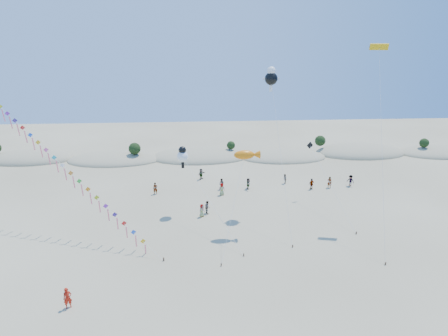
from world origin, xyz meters
The scene contains 10 objects.
ground centered at (0.00, 0.00, 0.00)m, with size 160.00×160.00×0.00m, color gray.
dune_ridge centered at (1.06, 45.14, 0.11)m, with size 145.30×11.49×5.57m.
kite_train centered at (-19.41, 19.31, 10.67)m, with size 29.39×19.23×21.19m.
fish_kite centered at (5.07, 15.60, 9.09)m, with size 4.92×8.32×9.63m.
cartoon_kite_low centered at (-2.31, 21.09, 7.57)m, with size 7.18×12.35×8.74m.
cartoon_kite_high centered at (8.80, 22.42, 16.92)m, with size 2.00×12.42×18.23m.
parafoil_kite centered at (20.21, 18.56, 19.96)m, with size 3.42×12.47×20.89m.
dark_kite centered at (15.79, 21.94, 5.50)m, with size 3.05×12.02×7.99m.
flyer_foreground centered at (-11.39, 2.70, 0.93)m, with size 0.68×0.44×1.86m, color #AF1C0E.
beachgoers centered at (7.30, 27.33, 0.86)m, with size 30.51×15.07×1.78m.
Camera 1 is at (-0.37, -24.01, 20.88)m, focal length 30.00 mm.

